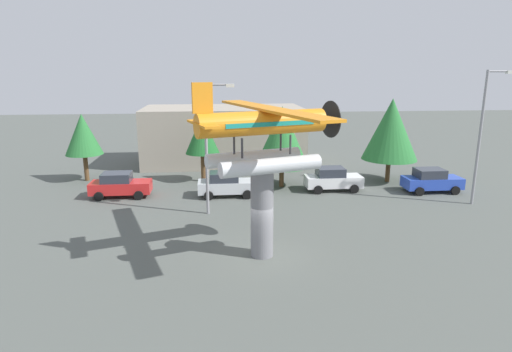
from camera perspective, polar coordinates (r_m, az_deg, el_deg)
The scene contains 14 objects.
ground_plane at distance 21.74m, azimuth 0.78°, elevation -10.33°, with size 140.00×140.00×0.00m, color #515651.
display_pedestal at distance 20.94m, azimuth 0.80°, elevation -4.88°, with size 1.10×1.10×4.36m, color slate.
floatplane_monument at distance 20.08m, azimuth 1.17°, elevation 5.63°, with size 7.20×10.24×4.00m.
car_near_red at distance 32.35m, azimuth -17.41°, elevation -1.11°, with size 4.20×2.02×1.76m.
car_mid_silver at distance 31.13m, azimuth -3.86°, elevation -1.07°, with size 4.20×2.02×1.76m.
car_far_white at distance 33.00m, azimuth 10.01°, elevation -0.39°, with size 4.20×2.02×1.76m.
car_distant_blue at distance 34.61m, azimuth 22.01°, elevation -0.53°, with size 4.20×2.02×1.76m.
streetlight_primary at distance 26.64m, azimuth -6.14°, elevation 4.68°, with size 1.84×0.28×8.08m.
streetlight_secondary at distance 32.03m, azimuth 27.64°, elevation 5.44°, with size 1.84×0.28×8.84m.
storefront_building at distance 42.17m, azimuth -4.29°, elevation 5.38°, with size 14.95×7.67×5.32m, color #9E9384.
tree_west at distance 37.45m, azimuth -21.74°, elevation 5.07°, with size 2.94×2.94×5.44m.
tree_east at distance 34.85m, azimuth -7.07°, elevation 5.37°, with size 2.72×2.72×5.34m.
tree_center_back at distance 33.04m, azimuth 3.44°, elevation 5.15°, with size 4.11×4.11×6.18m.
tree_far_east at distance 36.05m, azimuth 17.27°, elevation 5.86°, with size 4.34×4.34×6.66m.
Camera 1 is at (-2.20, -19.69, 8.96)m, focal length 30.52 mm.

